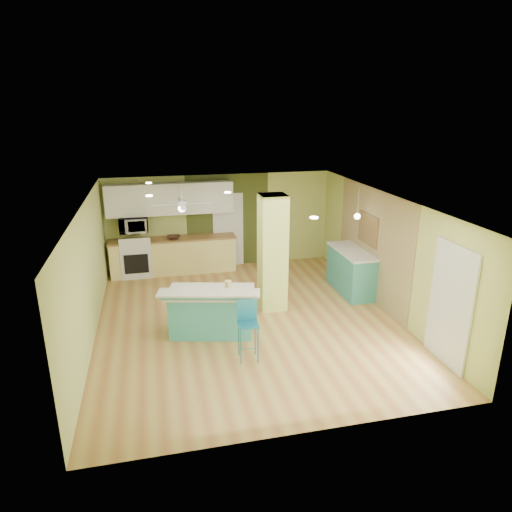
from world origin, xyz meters
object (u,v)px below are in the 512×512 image
Objects in this scene: peninsula at (211,311)px; bar_stool at (248,321)px; fruit_bowl at (174,237)px; side_counter at (351,271)px; canister at (228,285)px.

bar_stool is (0.49, -1.05, 0.25)m from peninsula.
fruit_bowl reaches higher than peninsula.
peninsula is at bearing 118.89° from bar_stool.
bar_stool is 0.66× the size of side_counter.
canister is at bearing -157.40° from side_counter.
peninsula is at bearing -179.24° from canister.
fruit_bowl is at bearing 103.40° from canister.
side_counter is 3.44m from canister.
peninsula is 10.51× the size of canister.
side_counter is at bearing 33.92° from peninsula.
bar_stool is at bearing -77.77° from fruit_bowl.
bar_stool is at bearing -141.66° from side_counter.
side_counter is 8.65× the size of canister.
side_counter reaches higher than peninsula.
canister is at bearing 14.00° from peninsula.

